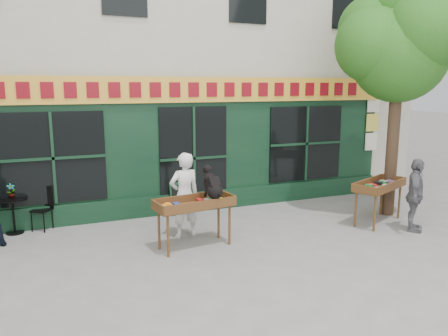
{
  "coord_description": "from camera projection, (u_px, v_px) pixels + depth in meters",
  "views": [
    {
      "loc": [
        -3.31,
        -7.69,
        3.09
      ],
      "look_at": [
        0.05,
        0.5,
        1.42
      ],
      "focal_mm": 35.0,
      "sensor_mm": 36.0,
      "label": 1
    }
  ],
  "objects": [
    {
      "name": "man_right",
      "position": [
        415.0,
        195.0,
        9.31
      ],
      "size": [
        0.93,
        0.92,
        1.58
      ],
      "primitive_type": "imported",
      "rotation": [
        0.0,
        0.0,
        0.77
      ],
      "color": "#5D5D63",
      "rests_on": "ground"
    },
    {
      "name": "chalkboard",
      "position": [
        182.0,
        198.0,
        10.58
      ],
      "size": [
        0.56,
        0.2,
        0.79
      ],
      "rotation": [
        0.0,
        0.0,
        0.01
      ],
      "color": "black",
      "rests_on": "ground"
    },
    {
      "name": "bistro_table",
      "position": [
        13.0,
        209.0,
        9.19
      ],
      "size": [
        0.6,
        0.6,
        0.76
      ],
      "color": "black",
      "rests_on": "ground"
    },
    {
      "name": "potted_plant",
      "position": [
        11.0,
        191.0,
        9.12
      ],
      "size": [
        0.2,
        0.18,
        0.33
      ],
      "primitive_type": "imported",
      "rotation": [
        0.0,
        0.0,
        0.43
      ],
      "color": "gray",
      "rests_on": "bistro_table"
    },
    {
      "name": "book_cart_right",
      "position": [
        379.0,
        188.0,
        9.87
      ],
      "size": [
        1.62,
        1.18,
        0.99
      ],
      "rotation": [
        0.0,
        0.0,
        0.42
      ],
      "color": "brown",
      "rests_on": "ground"
    },
    {
      "name": "street_tree",
      "position": [
        399.0,
        41.0,
        9.98
      ],
      "size": [
        3.05,
        2.9,
        5.6
      ],
      "color": "#382619",
      "rests_on": "ground"
    },
    {
      "name": "building",
      "position": [
        154.0,
        23.0,
        13.31
      ],
      "size": [
        14.0,
        7.26,
        10.0
      ],
      "color": "beige",
      "rests_on": "ground"
    },
    {
      "name": "ground",
      "position": [
        231.0,
        241.0,
        8.8
      ],
      "size": [
        80.0,
        80.0,
        0.0
      ],
      "primitive_type": "plane",
      "color": "slate",
      "rests_on": "ground"
    },
    {
      "name": "bistro_chair_right",
      "position": [
        44.0,
        204.0,
        9.47
      ],
      "size": [
        0.5,
        0.51,
        0.95
      ],
      "rotation": [
        0.0,
        0.0,
        -0.62
      ],
      "color": "black",
      "rests_on": "ground"
    },
    {
      "name": "woman",
      "position": [
        184.0,
        195.0,
        8.93
      ],
      "size": [
        0.7,
        0.51,
        1.77
      ],
      "primitive_type": "imported",
      "rotation": [
        0.0,
        0.0,
        3.28
      ],
      "color": "white",
      "rests_on": "ground"
    },
    {
      "name": "book_cart_center",
      "position": [
        195.0,
        206.0,
        8.35
      ],
      "size": [
        1.57,
        0.81,
        0.99
      ],
      "rotation": [
        0.0,
        0.0,
        0.13
      ],
      "color": "brown",
      "rests_on": "ground"
    },
    {
      "name": "dog",
      "position": [
        212.0,
        181.0,
        8.35
      ],
      "size": [
        0.42,
        0.64,
        0.6
      ],
      "primitive_type": null,
      "rotation": [
        0.0,
        0.0,
        0.13
      ],
      "color": "black",
      "rests_on": "book_cart_center"
    }
  ]
}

